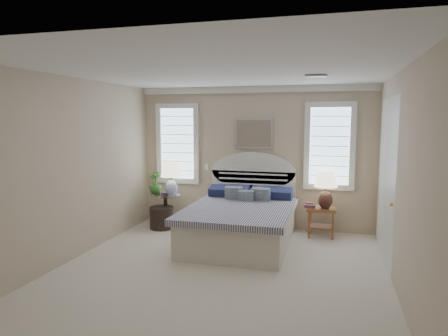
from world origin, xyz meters
TOP-DOWN VIEW (x-y plane):
  - floor at (0.00, 0.00)m, footprint 4.50×5.00m
  - ceiling at (0.00, 0.00)m, footprint 4.50×5.00m
  - wall_back at (0.00, 2.50)m, footprint 4.50×0.02m
  - wall_left at (-2.25, 0.00)m, footprint 0.02×5.00m
  - wall_right at (2.25, 0.00)m, footprint 0.02×5.00m
  - crown_molding at (0.00, 2.46)m, footprint 4.50×0.08m
  - hvac_vent at (1.20, 0.80)m, footprint 0.30×0.20m
  - switch_plate at (-0.95, 2.48)m, footprint 0.08×0.01m
  - window_left at (-1.55, 2.48)m, footprint 0.90×0.06m
  - window_right at (1.40, 2.48)m, footprint 0.90×0.06m
  - painting at (0.00, 2.46)m, footprint 0.74×0.04m
  - closet_door at (2.23, 1.20)m, footprint 0.02×1.80m
  - bed at (0.00, 1.46)m, footprint 1.72×2.28m
  - side_table_left at (-1.65, 2.05)m, footprint 0.56×0.56m
  - nightstand_right at (1.30, 2.15)m, footprint 0.50×0.40m
  - floor_pot at (-1.67, 1.90)m, footprint 0.51×0.51m
  - lamp_left at (-1.51, 2.00)m, footprint 0.44×0.44m
  - lamp_right at (1.36, 2.09)m, footprint 0.51×0.51m
  - potted_plant at (-1.87, 2.06)m, footprint 0.27×0.27m
  - books_left at (-1.61, 2.01)m, footprint 0.23×0.20m
  - books_right at (1.10, 2.08)m, footprint 0.20×0.17m

SIDE VIEW (x-z plane):
  - floor at x=0.00m, z-range -0.01..0.01m
  - floor_pot at x=-1.67m, z-range 0.00..0.42m
  - bed at x=0.00m, z-range -0.35..1.12m
  - nightstand_right at x=1.30m, z-range 0.12..0.65m
  - side_table_left at x=-1.65m, z-range 0.07..0.70m
  - books_right at x=1.10m, z-range 0.53..0.62m
  - books_left at x=-1.61m, z-range 0.63..0.68m
  - potted_plant at x=-1.87m, z-range 0.63..1.06m
  - lamp_right at x=1.36m, z-range 0.60..1.27m
  - lamp_left at x=-1.51m, z-range 0.70..1.35m
  - switch_plate at x=-0.95m, z-range 1.09..1.21m
  - closet_door at x=2.23m, z-range 0.00..2.40m
  - wall_back at x=0.00m, z-range 0.00..2.70m
  - wall_left at x=-2.25m, z-range 0.00..2.70m
  - wall_right at x=2.25m, z-range 0.00..2.70m
  - window_left at x=-1.55m, z-range 0.80..2.40m
  - window_right at x=1.40m, z-range 0.80..2.40m
  - painting at x=0.00m, z-range 1.53..2.11m
  - crown_molding at x=0.00m, z-range 2.58..2.70m
  - hvac_vent at x=1.20m, z-range 2.67..2.69m
  - ceiling at x=0.00m, z-range 2.70..2.71m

